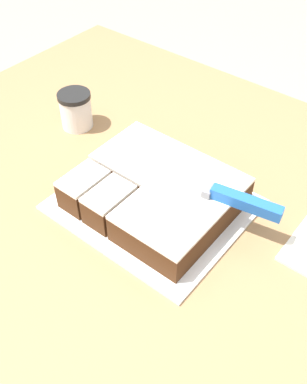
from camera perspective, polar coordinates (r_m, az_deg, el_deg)
countertop at (r=1.23m, az=0.98°, el=-18.35°), size 1.40×1.10×0.91m
cake_board at (r=0.88m, az=0.00°, el=-1.58°), size 0.34×0.30×0.01m
cake at (r=0.85m, az=0.25°, el=-0.00°), size 0.29×0.24×0.06m
knife at (r=0.80m, az=9.42°, el=-0.62°), size 0.30×0.08×0.02m
coffee_cup at (r=1.07m, az=-9.84°, el=10.25°), size 0.08×0.08×0.09m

